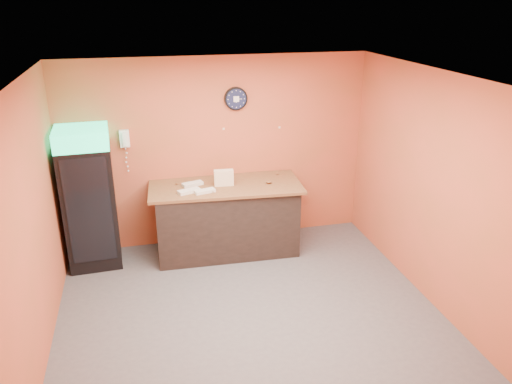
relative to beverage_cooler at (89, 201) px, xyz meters
name	(u,v)px	position (x,y,z in m)	size (l,w,h in m)	color
floor	(248,308)	(1.85, -1.61, -0.96)	(4.50, 4.50, 0.00)	#47474C
back_wall	(218,152)	(1.85, 0.39, 0.44)	(4.50, 0.02, 2.80)	#C84F38
left_wall	(33,223)	(-0.40, -1.61, 0.44)	(0.02, 4.00, 2.80)	#C84F38
right_wall	(427,186)	(4.10, -1.61, 0.44)	(0.02, 4.00, 2.80)	#C84F38
ceiling	(246,77)	(1.85, -1.61, 1.84)	(4.50, 4.00, 0.02)	white
beverage_cooler	(89,201)	(0.00, 0.00, 0.00)	(0.72, 0.73, 1.96)	black
prep_counter	(226,219)	(1.88, -0.05, -0.46)	(2.01, 0.89, 1.00)	black
wall_clock	(236,99)	(2.14, 0.36, 1.23)	(0.34, 0.06, 0.34)	black
wall_phone	(125,139)	(0.54, 0.34, 0.75)	(0.13, 0.11, 0.24)	white
butcher_paper	(225,186)	(1.88, -0.05, 0.07)	(2.16, 0.97, 0.04)	brown
sub_roll_stack	(224,178)	(1.86, -0.07, 0.20)	(0.28, 0.11, 0.23)	beige
wrapped_sandwich_left	(189,191)	(1.34, -0.23, 0.11)	(0.31, 0.12, 0.04)	silver
wrapped_sandwich_mid	(205,191)	(1.55, -0.28, 0.11)	(0.29, 0.11, 0.04)	silver
wrapped_sandwich_right	(193,184)	(1.42, 0.04, 0.11)	(0.29, 0.12, 0.04)	silver
kitchen_tool	(230,183)	(1.94, -0.08, 0.12)	(0.06, 0.06, 0.06)	silver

